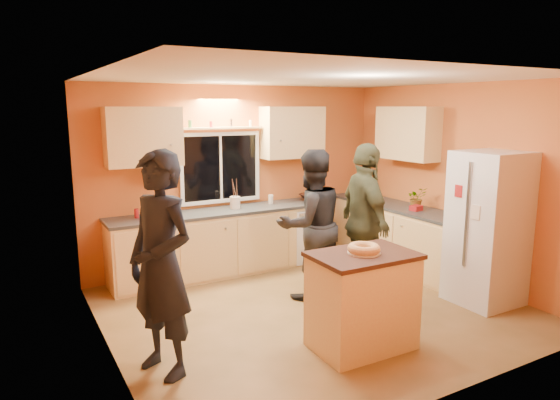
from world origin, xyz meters
TOP-DOWN VIEW (x-y plane):
  - ground at (0.00, 0.00)m, footprint 4.50×4.50m
  - room_shell at (0.12, 0.41)m, footprint 4.54×4.04m
  - back_counter at (0.01, 1.70)m, footprint 4.23×0.62m
  - right_counter at (1.95, 0.50)m, footprint 0.62×1.84m
  - refrigerator at (1.89, -0.80)m, footprint 0.72×0.70m
  - island at (-0.11, -0.99)m, footprint 0.99×0.68m
  - bundt_pastry at (-0.11, -0.99)m, footprint 0.31×0.31m
  - person_left at (-1.90, -0.50)m, footprint 0.71×0.84m
  - person_center at (0.17, 0.35)m, footprint 0.91×0.72m
  - person_right at (0.72, 0.02)m, footprint 0.72×1.18m
  - mixing_bowl at (1.10, 1.68)m, footprint 0.49×0.49m
  - utensil_crock at (-0.21, 1.70)m, footprint 0.14×0.14m
  - potted_plant at (2.02, 0.49)m, footprint 0.31×0.29m
  - red_box at (1.89, 0.37)m, footprint 0.18×0.15m

SIDE VIEW (x-z plane):
  - ground at x=0.00m, z-range 0.00..0.00m
  - back_counter at x=0.01m, z-range 0.00..0.90m
  - right_counter at x=1.95m, z-range 0.00..0.90m
  - island at x=-0.11m, z-range 0.01..0.95m
  - refrigerator at x=1.89m, z-range 0.00..1.80m
  - person_center at x=0.17m, z-range 0.00..1.81m
  - red_box at x=1.89m, z-range 0.90..0.97m
  - person_right at x=0.72m, z-range 0.00..1.88m
  - mixing_bowl at x=1.10m, z-range 0.90..1.00m
  - person_left at x=-1.90m, z-range 0.00..1.96m
  - utensil_crock at x=-0.21m, z-range 0.90..1.07m
  - bundt_pastry at x=-0.11m, z-range 0.94..1.03m
  - potted_plant at x=2.02m, z-range 0.90..1.19m
  - room_shell at x=0.12m, z-range 0.31..2.92m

